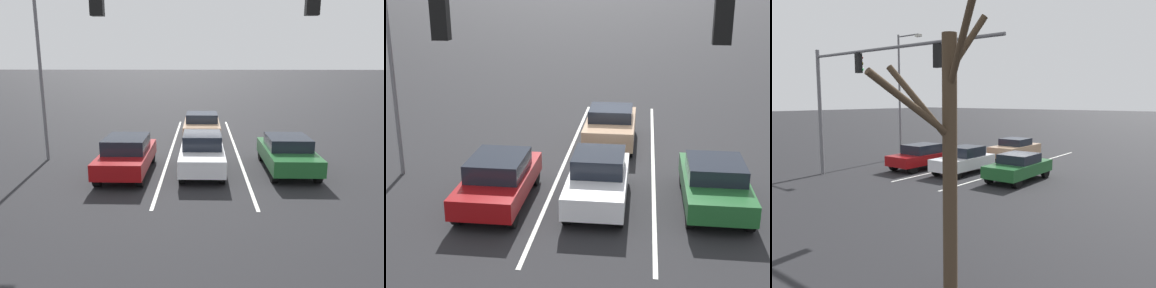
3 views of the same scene
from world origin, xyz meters
TOP-DOWN VIEW (x-y plane):
  - ground_plane at (0.00, 0.00)m, footprint 240.00×240.00m
  - lane_stripe_left_divider at (-1.61, 1.94)m, footprint 0.12×15.87m
  - lane_stripe_center_divider at (1.61, 1.94)m, footprint 0.12×15.87m
  - car_darkgreen_leftlane_front at (-3.36, 5.59)m, footprint 1.85×4.20m
  - car_maroon_rightlane_front at (3.04, 6.16)m, footprint 1.81×4.27m
  - car_white_midlane_front at (0.09, 5.78)m, footprint 1.72×4.03m
  - car_tan_midlane_second at (0.10, -0.05)m, footprint 1.92×4.16m
  - traffic_signal_gantry at (2.59, 10.86)m, footprint 12.00×0.37m
  - street_lamp_right_shoulder at (6.79, 4.20)m, footprint 2.22×0.24m

SIDE VIEW (x-z plane):
  - ground_plane at x=0.00m, z-range 0.00..0.00m
  - lane_stripe_left_divider at x=-1.61m, z-range 0.00..0.01m
  - lane_stripe_center_divider at x=1.61m, z-range 0.00..0.01m
  - car_darkgreen_leftlane_front at x=-3.36m, z-range 0.04..1.45m
  - car_white_midlane_front at x=0.09m, z-range 0.01..1.53m
  - car_maroon_rightlane_front at x=3.04m, z-range 0.03..1.51m
  - car_tan_midlane_second at x=0.10m, z-range 0.02..1.53m
  - street_lamp_right_shoulder at x=6.79m, z-range 0.66..9.30m
  - traffic_signal_gantry at x=2.59m, z-range 1.70..8.57m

